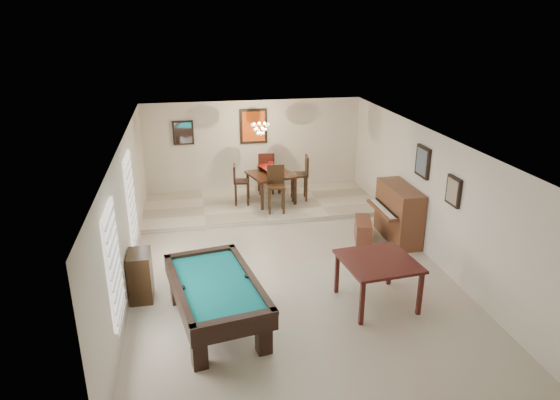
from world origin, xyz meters
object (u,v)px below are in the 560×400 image
object	(u,v)px
square_table	(377,282)
dining_chair_north	(266,172)
piano_bench	(363,230)
dining_chair_south	(276,189)
dining_chair_west	(242,185)
chandelier	(260,125)
upright_piano	(393,213)
apothecary_chest	(140,276)
dining_chair_east	(299,178)
dining_table	(271,185)
flower_vase	(271,165)
pool_table	(217,304)

from	to	relation	value
square_table	dining_chair_north	bearing A→B (deg)	99.87
piano_bench	dining_chair_south	distance (m)	2.47
dining_chair_north	dining_chair_south	bearing A→B (deg)	93.63
piano_bench	dining_chair_west	distance (m)	3.50
dining_chair_west	chandelier	distance (m)	1.63
square_table	upright_piano	size ratio (longest dim) A/B	0.81
square_table	apothecary_chest	size ratio (longest dim) A/B	1.37
upright_piano	dining_chair_west	size ratio (longest dim) A/B	1.42
dining_chair_west	dining_chair_east	world-z (taller)	dining_chair_east
dining_table	flower_vase	distance (m)	0.56
apothecary_chest	square_table	bearing A→B (deg)	-13.08
upright_piano	piano_bench	size ratio (longest dim) A/B	1.73
piano_bench	dining_chair_north	bearing A→B (deg)	117.32
dining_chair_west	dining_chair_east	xyz separation A→B (m)	(1.54, 0.04, 0.07)
dining_chair_east	chandelier	bearing A→B (deg)	-78.29
square_table	dining_chair_south	size ratio (longest dim) A/B	1.04
flower_vase	dining_chair_north	world-z (taller)	dining_chair_north
upright_piano	dining_chair_south	world-z (taller)	dining_chair_south
pool_table	dining_chair_south	size ratio (longest dim) A/B	2.00
dining_chair_south	chandelier	xyz separation A→B (m)	(-0.28, 0.66, 1.50)
dining_table	pool_table	bearing A→B (deg)	-109.10
piano_bench	flower_vase	xyz separation A→B (m)	(-1.65, 2.52, 0.88)
piano_bench	flower_vase	bearing A→B (deg)	123.23
flower_vase	chandelier	distance (m)	1.12
apothecary_chest	dining_chair_west	world-z (taller)	dining_chair_west
pool_table	square_table	distance (m)	2.78
dining_table	dining_chair_east	size ratio (longest dim) A/B	0.90
pool_table	square_table	size ratio (longest dim) A/B	1.92
flower_vase	chandelier	size ratio (longest dim) A/B	0.37
upright_piano	dining_chair_west	distance (m)	4.00
square_table	dining_table	distance (m)	5.15
pool_table	dining_table	xyz separation A→B (m)	(1.80, 5.20, 0.18)
square_table	dining_table	xyz separation A→B (m)	(-0.98, 5.05, 0.14)
piano_bench	dining_chair_south	bearing A→B (deg)	132.86
dining_table	dining_chair_north	distance (m)	0.74
flower_vase	dining_chair_south	xyz separation A→B (m)	(-0.00, -0.74, -0.42)
pool_table	piano_bench	bearing A→B (deg)	28.06
dining_table	dining_chair_west	xyz separation A→B (m)	(-0.78, -0.02, 0.08)
dining_table	dining_chair_south	distance (m)	0.75
pool_table	dining_chair_south	bearing A→B (deg)	58.20
square_table	apothecary_chest	distance (m)	4.14
dining_chair_west	upright_piano	bearing A→B (deg)	-123.06
flower_vase	upright_piano	bearing A→B (deg)	-48.57
piano_bench	dining_table	distance (m)	3.03
upright_piano	dining_chair_north	bearing A→B (deg)	124.89
pool_table	flower_vase	xyz separation A→B (m)	(1.80, 5.20, 0.73)
dining_chair_north	flower_vase	bearing A→B (deg)	94.74
square_table	apothecary_chest	xyz separation A→B (m)	(-4.04, 0.94, 0.02)
pool_table	flower_vase	world-z (taller)	flower_vase
upright_piano	dining_chair_south	size ratio (longest dim) A/B	1.28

